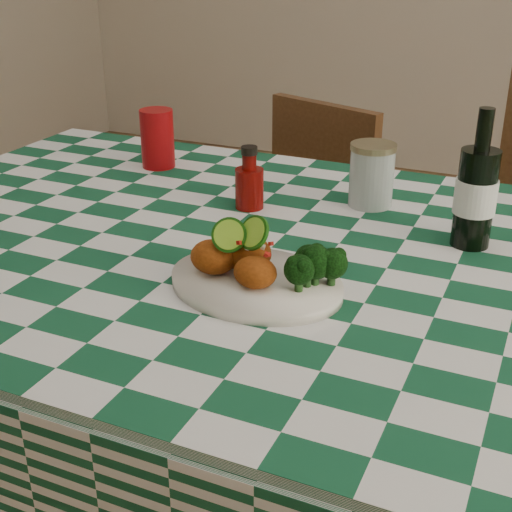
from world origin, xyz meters
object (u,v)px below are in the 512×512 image
at_px(red_tumbler, 157,139).
at_px(dining_table, 269,429).
at_px(ketchup_bottle, 249,178).
at_px(beer_bottle, 478,179).
at_px(wooden_chair_left, 283,252).
at_px(plate, 256,283).
at_px(fried_chicken_pile, 246,250).
at_px(mason_jar, 372,175).

bearing_deg(red_tumbler, dining_table, -37.28).
distance_m(ketchup_bottle, beer_bottle, 0.43).
distance_m(dining_table, wooden_chair_left, 0.79).
height_order(plate, fried_chicken_pile, fried_chicken_pile).
bearing_deg(plate, mason_jar, 82.07).
distance_m(red_tumbler, ketchup_bottle, 0.34).
xyz_separation_m(ketchup_bottle, beer_bottle, (0.43, -0.01, 0.06)).
distance_m(red_tumbler, wooden_chair_left, 0.63).
xyz_separation_m(red_tumbler, wooden_chair_left, (0.15, 0.42, -0.44)).
xyz_separation_m(plate, ketchup_bottle, (-0.15, 0.31, 0.05)).
height_order(fried_chicken_pile, ketchup_bottle, ketchup_bottle).
height_order(mason_jar, wooden_chair_left, mason_jar).
bearing_deg(plate, red_tumbler, 134.23).
relative_size(red_tumbler, beer_bottle, 0.55).
bearing_deg(fried_chicken_pile, dining_table, 98.40).
height_order(fried_chicken_pile, wooden_chair_left, fried_chicken_pile).
height_order(dining_table, wooden_chair_left, wooden_chair_left).
distance_m(dining_table, mason_jar, 0.54).
relative_size(red_tumbler, wooden_chair_left, 0.16).
xyz_separation_m(plate, wooden_chair_left, (-0.31, 0.90, -0.38)).
height_order(red_tumbler, beer_bottle, beer_bottle).
xyz_separation_m(plate, beer_bottle, (0.27, 0.31, 0.11)).
bearing_deg(wooden_chair_left, beer_bottle, -25.38).
distance_m(fried_chicken_pile, mason_jar, 0.43).
xyz_separation_m(fried_chicken_pile, wooden_chair_left, (-0.30, 0.90, -0.43)).
xyz_separation_m(dining_table, beer_bottle, (0.31, 0.15, 0.51)).
bearing_deg(ketchup_bottle, plate, -63.76).
bearing_deg(mason_jar, wooden_chair_left, 128.37).
height_order(dining_table, fried_chicken_pile, fried_chicken_pile).
height_order(dining_table, beer_bottle, beer_bottle).
bearing_deg(dining_table, plate, -75.56).
bearing_deg(red_tumbler, mason_jar, -5.09).
relative_size(plate, red_tumbler, 2.09).
bearing_deg(mason_jar, ketchup_bottle, -152.49).
distance_m(mason_jar, wooden_chair_left, 0.74).
bearing_deg(fried_chicken_pile, red_tumbler, 133.17).
relative_size(plate, wooden_chair_left, 0.33).
bearing_deg(beer_bottle, dining_table, -153.82).
relative_size(dining_table, beer_bottle, 6.88).
relative_size(dining_table, ketchup_bottle, 13.33).
height_order(beer_bottle, wooden_chair_left, beer_bottle).
height_order(ketchup_bottle, mason_jar, mason_jar).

